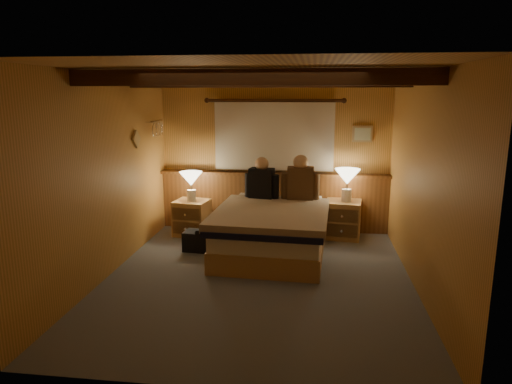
% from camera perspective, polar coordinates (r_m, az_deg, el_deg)
% --- Properties ---
extents(floor, '(4.20, 4.20, 0.00)m').
position_cam_1_polar(floor, '(5.53, 0.24, -10.77)').
color(floor, '#555C65').
rests_on(floor, ground).
extents(ceiling, '(4.20, 4.20, 0.00)m').
position_cam_1_polar(ceiling, '(5.09, 0.26, 14.95)').
color(ceiling, gold).
rests_on(ceiling, wall_back).
extents(wall_back, '(3.60, 0.00, 3.60)m').
position_cam_1_polar(wall_back, '(7.24, 2.29, 4.63)').
color(wall_back, '#C88C48').
rests_on(wall_back, floor).
extents(wall_left, '(0.00, 4.20, 4.20)m').
position_cam_1_polar(wall_left, '(5.68, -18.10, 1.90)').
color(wall_left, '#C88C48').
rests_on(wall_left, floor).
extents(wall_right, '(0.00, 4.20, 4.20)m').
position_cam_1_polar(wall_right, '(5.27, 20.06, 1.00)').
color(wall_right, '#C88C48').
rests_on(wall_right, floor).
extents(wall_front, '(3.60, 0.00, 3.60)m').
position_cam_1_polar(wall_front, '(3.16, -4.43, -5.51)').
color(wall_front, '#C88C48').
rests_on(wall_front, floor).
extents(wainscot, '(3.60, 0.23, 0.94)m').
position_cam_1_polar(wainscot, '(7.30, 2.20, -1.00)').
color(wainscot, brown).
rests_on(wainscot, wall_back).
extents(curtain_window, '(2.18, 0.09, 1.11)m').
position_cam_1_polar(curtain_window, '(7.13, 2.26, 7.11)').
color(curtain_window, '#402410').
rests_on(curtain_window, wall_back).
extents(ceiling_beams, '(3.60, 1.65, 0.16)m').
position_cam_1_polar(ceiling_beams, '(5.24, 0.47, 13.89)').
color(ceiling_beams, '#402410').
rests_on(ceiling_beams, ceiling).
extents(coat_rail, '(0.05, 0.55, 0.24)m').
position_cam_1_polar(coat_rail, '(7.04, -12.29, 7.97)').
color(coat_rail, silver).
rests_on(coat_rail, wall_left).
extents(framed_print, '(0.30, 0.04, 0.25)m').
position_cam_1_polar(framed_print, '(7.19, 13.16, 7.07)').
color(framed_print, tan).
rests_on(framed_print, wall_back).
extents(bed, '(1.57, 1.96, 0.64)m').
position_cam_1_polar(bed, '(6.21, 2.02, -4.84)').
color(bed, tan).
rests_on(bed, floor).
extents(nightstand_left, '(0.55, 0.51, 0.54)m').
position_cam_1_polar(nightstand_left, '(7.14, -8.02, -3.20)').
color(nightstand_left, tan).
rests_on(nightstand_left, floor).
extents(nightstand_right, '(0.57, 0.53, 0.57)m').
position_cam_1_polar(nightstand_right, '(7.06, 10.80, -3.37)').
color(nightstand_right, tan).
rests_on(nightstand_right, floor).
extents(lamp_left, '(0.35, 0.35, 0.45)m').
position_cam_1_polar(lamp_left, '(6.99, -8.13, 1.42)').
color(lamp_left, white).
rests_on(lamp_left, nightstand_left).
extents(lamp_right, '(0.38, 0.38, 0.49)m').
position_cam_1_polar(lamp_right, '(6.92, 11.33, 1.64)').
color(lamp_right, white).
rests_on(lamp_right, nightstand_right).
extents(person_left, '(0.52, 0.26, 0.63)m').
position_cam_1_polar(person_left, '(6.72, 0.72, 1.38)').
color(person_left, black).
rests_on(person_left, bed).
extents(person_right, '(0.56, 0.23, 0.67)m').
position_cam_1_polar(person_right, '(6.67, 5.57, 1.39)').
color(person_right, '#4F361F').
rests_on(person_right, bed).
extents(duffel_bag, '(0.48, 0.31, 0.33)m').
position_cam_1_polar(duffel_bag, '(6.45, -6.92, -6.05)').
color(duffel_bag, black).
rests_on(duffel_bag, floor).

